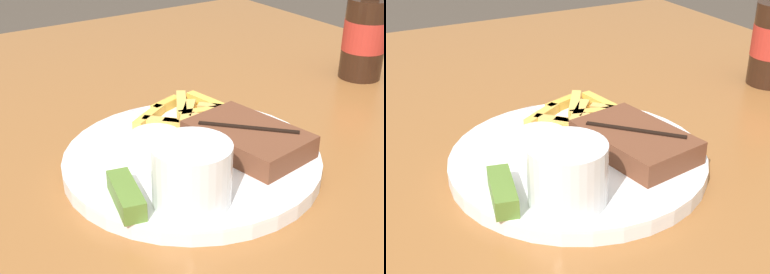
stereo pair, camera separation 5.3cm
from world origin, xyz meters
The scene contains 10 objects.
dining_table centered at (0.00, 0.00, 0.66)m, with size 1.32×1.17×0.73m.
dinner_plate centered at (0.00, 0.00, 0.74)m, with size 0.29×0.29×0.02m.
steak_portion centered at (0.03, 0.06, 0.76)m, with size 0.15×0.11×0.03m.
fries_pile centered at (-0.06, 0.04, 0.76)m, with size 0.15×0.12×0.02m.
coleslaw_cup centered at (0.08, -0.05, 0.78)m, with size 0.08×0.08×0.06m.
dipping_sauce_cup centered at (-0.01, -0.04, 0.76)m, with size 0.06×0.06×0.03m.
pickle_spear centered at (0.05, -0.11, 0.76)m, with size 0.07×0.04×0.02m.
fork_utensil centered at (-0.08, 0.00, 0.75)m, with size 0.13×0.01×0.00m.
knife_utensil centered at (-0.01, 0.04, 0.75)m, with size 0.05×0.16×0.01m.
beer_bottle centered at (-0.09, 0.39, 0.80)m, with size 0.07×0.07×0.20m.
Camera 1 is at (0.44, -0.29, 1.04)m, focal length 50.00 mm.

